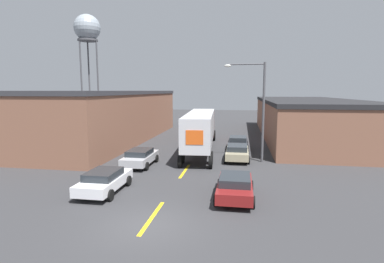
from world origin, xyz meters
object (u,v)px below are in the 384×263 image
object	(u,v)px
semi_truck	(201,127)
parked_car_left_near	(104,180)
parked_car_right_near	(235,186)
street_lamp	(258,104)
parked_car_right_far	(238,142)
water_tower	(87,30)
parked_car_right_mid	(237,152)
parked_car_left_far	(140,157)

from	to	relation	value
semi_truck	parked_car_left_near	bearing A→B (deg)	-110.17
parked_car_right_near	street_lamp	xyz separation A→B (m)	(1.62, 8.94, 4.08)
parked_car_right_far	water_tower	distance (m)	39.20
semi_truck	parked_car_right_near	xyz separation A→B (m)	(3.61, -13.18, -1.62)
parked_car_right_mid	parked_car_right_near	bearing A→B (deg)	-90.00
semi_truck	parked_car_left_far	distance (m)	8.27
semi_truck	parked_car_right_far	size ratio (longest dim) A/B	3.82
water_tower	street_lamp	world-z (taller)	water_tower
parked_car_left_near	semi_truck	bearing A→B (deg)	73.79
semi_truck	water_tower	size ratio (longest dim) A/B	0.83
water_tower	parked_car_left_far	bearing A→B (deg)	-56.49
parked_car_left_far	parked_car_right_mid	bearing A→B (deg)	23.13
parked_car_left_far	parked_car_right_mid	world-z (taller)	same
street_lamp	parked_car_left_near	bearing A→B (deg)	-134.88
parked_car_left_near	street_lamp	xyz separation A→B (m)	(9.12, 9.16, 4.08)
parked_car_right_near	parked_car_left_near	bearing A→B (deg)	-178.39
parked_car_right_near	parked_car_left_far	bearing A→B (deg)	141.08
water_tower	parked_car_right_near	bearing A→B (deg)	-52.86
parked_car_right_far	water_tower	size ratio (longest dim) A/B	0.22
parked_car_right_near	water_tower	size ratio (longest dim) A/B	0.22
parked_car_right_far	parked_car_left_far	size ratio (longest dim) A/B	1.00
parked_car_right_near	parked_car_right_mid	xyz separation A→B (m)	(0.00, 9.26, 0.00)
semi_truck	parked_car_right_near	distance (m)	13.76
water_tower	street_lamp	bearing A→B (deg)	-43.31
parked_car_right_mid	parked_car_right_far	bearing A→B (deg)	90.00
semi_truck	street_lamp	world-z (taller)	street_lamp
parked_car_left_near	street_lamp	size ratio (longest dim) A/B	0.52
semi_truck	parked_car_left_far	xyz separation A→B (m)	(-3.89, -7.12, -1.62)
parked_car_right_mid	street_lamp	xyz separation A→B (m)	(1.62, -0.32, 4.08)
parked_car_left_far	street_lamp	xyz separation A→B (m)	(9.12, 2.89, 4.08)
semi_truck	street_lamp	bearing A→B (deg)	-42.96
parked_car_left_far	semi_truck	bearing A→B (deg)	61.34
parked_car_left_near	parked_car_left_far	bearing A→B (deg)	90.00
parked_car_left_far	parked_car_right_near	bearing A→B (deg)	-38.92
parked_car_right_near	water_tower	xyz separation A→B (m)	(-27.72, 36.60, 16.13)
parked_car_right_mid	street_lamp	world-z (taller)	street_lamp
parked_car_left_near	parked_car_left_far	xyz separation A→B (m)	(0.00, 6.27, 0.00)
parked_car_left_near	parked_car_left_far	size ratio (longest dim) A/B	1.00
semi_truck	parked_car_right_far	bearing A→B (deg)	9.81
parked_car_right_mid	street_lamp	bearing A→B (deg)	-11.10
water_tower	street_lamp	size ratio (longest dim) A/B	2.41
parked_car_right_far	street_lamp	xyz separation A→B (m)	(1.62, -5.12, 4.08)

